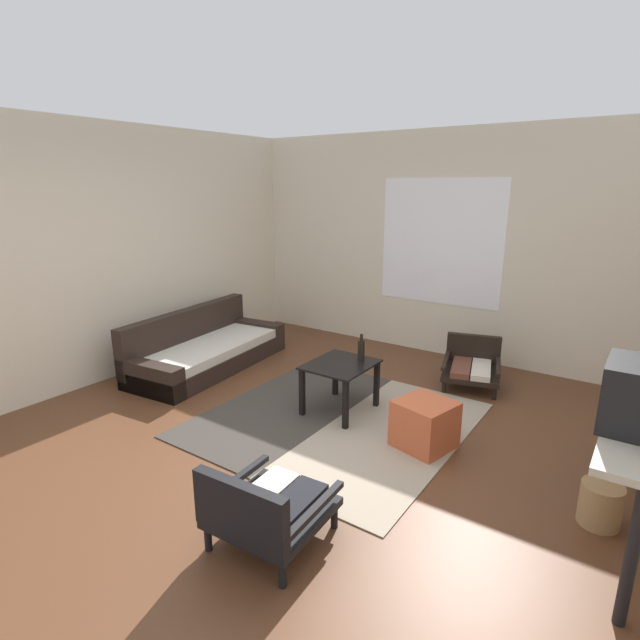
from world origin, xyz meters
The scene contains 11 objects.
ground_plane centered at (0.00, 0.00, 0.00)m, with size 7.80×7.80×0.00m, color #56331E.
far_wall_with_window centered at (0.00, 3.06, 1.35)m, with size 5.60×0.13×2.70m.
side_wall_left centered at (-2.66, 0.30, 1.35)m, with size 0.12×6.60×2.70m, color beige.
area_rug centered at (0.00, 0.69, 0.00)m, with size 2.17×2.27×0.01m.
couch centered at (-2.00, 1.00, 0.20)m, with size 1.00×2.05×0.65m.
coffee_table centered at (-0.07, 0.88, 0.38)m, with size 0.55×0.64×0.48m.
armchair_by_window centered at (0.73, 2.23, 0.22)m, with size 0.72×0.76×0.49m.
armchair_striped_foreground centered at (0.54, -0.89, 0.25)m, with size 0.65×0.67×0.54m.
ottoman_orange centered at (0.85, 0.72, 0.20)m, with size 0.41×0.41×0.39m, color #BC5633.
glass_bottle centered at (0.04, 1.07, 0.58)m, with size 0.06×0.06×0.26m.
wicker_basket centered at (2.13, 0.46, 0.14)m, with size 0.25×0.25×0.27m, color #9E7A4C.
Camera 1 is at (2.21, -2.73, 2.06)m, focal length 27.70 mm.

